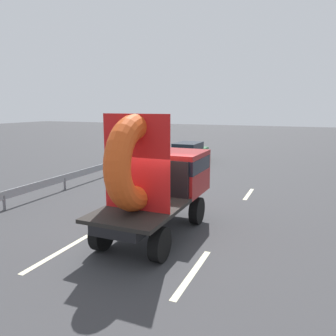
% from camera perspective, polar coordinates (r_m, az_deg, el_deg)
% --- Properties ---
extents(ground_plane, '(120.00, 120.00, 0.00)m').
position_cam_1_polar(ground_plane, '(9.86, -4.08, -11.99)').
color(ground_plane, '#38383A').
extents(flatbed_truck, '(2.02, 4.70, 3.61)m').
position_cam_1_polar(flatbed_truck, '(9.84, -1.61, -1.49)').
color(flatbed_truck, black).
rests_on(flatbed_truck, ground_plane).
extents(distant_sedan, '(1.74, 4.07, 1.33)m').
position_cam_1_polar(distant_sedan, '(22.99, 3.54, 2.90)').
color(distant_sedan, black).
rests_on(distant_sedan, ground_plane).
extents(guardrail, '(0.10, 13.29, 0.71)m').
position_cam_1_polar(guardrail, '(17.16, -13.92, -0.66)').
color(guardrail, gray).
rests_on(guardrail, ground_plane).
extents(lane_dash_left_near, '(0.16, 2.56, 0.01)m').
position_cam_1_polar(lane_dash_left_near, '(9.40, -18.39, -13.70)').
color(lane_dash_left_near, beige).
rests_on(lane_dash_left_near, ground_plane).
extents(lane_dash_left_far, '(0.16, 2.96, 0.01)m').
position_cam_1_polar(lane_dash_left_far, '(15.70, 0.63, -3.33)').
color(lane_dash_left_far, beige).
rests_on(lane_dash_left_far, ground_plane).
extents(lane_dash_right_near, '(0.16, 2.46, 0.01)m').
position_cam_1_polar(lane_dash_right_near, '(7.99, 4.30, -17.67)').
color(lane_dash_right_near, beige).
rests_on(lane_dash_right_near, ground_plane).
extents(lane_dash_right_far, '(0.16, 2.01, 0.01)m').
position_cam_1_polar(lane_dash_right_far, '(14.90, 13.80, -4.41)').
color(lane_dash_right_far, beige).
rests_on(lane_dash_right_far, ground_plane).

